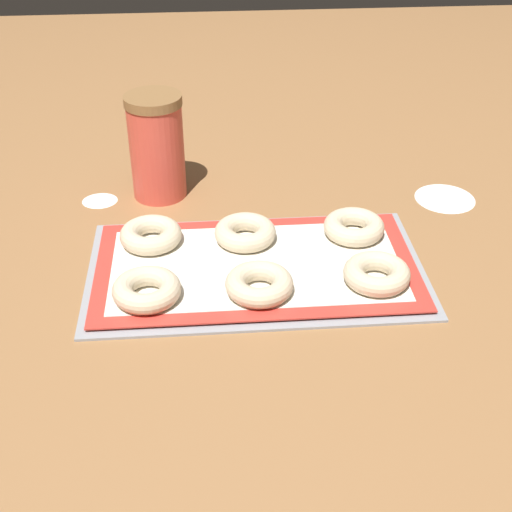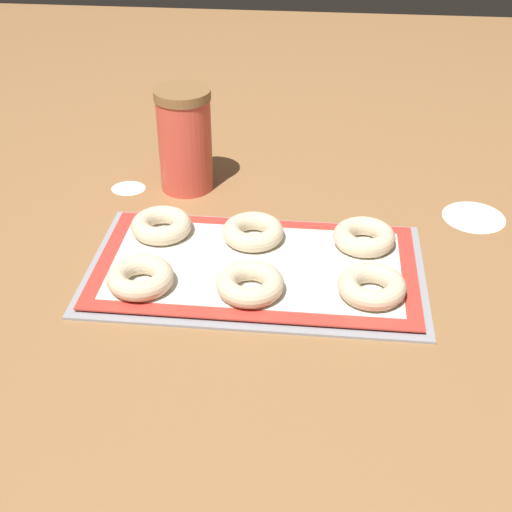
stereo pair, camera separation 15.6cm
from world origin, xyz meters
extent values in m
plane|color=olive|center=(0.00, 0.00, 0.00)|extent=(2.80, 2.80, 0.00)
cube|color=#93969B|center=(0.01, -0.02, 0.00)|extent=(0.49, 0.28, 0.01)
cube|color=red|center=(0.01, -0.02, 0.01)|extent=(0.47, 0.26, 0.00)
cube|color=silver|center=(0.01, -0.02, 0.01)|extent=(0.42, 0.21, 0.00)
torus|color=beige|center=(-0.14, -0.09, 0.03)|extent=(0.09, 0.09, 0.03)
torus|color=beige|center=(0.01, -0.09, 0.03)|extent=(0.09, 0.09, 0.03)
torus|color=beige|center=(0.18, -0.07, 0.03)|extent=(0.09, 0.09, 0.03)
torus|color=beige|center=(-0.14, 0.05, 0.03)|extent=(0.09, 0.09, 0.03)
torus|color=beige|center=(0.00, 0.05, 0.03)|extent=(0.09, 0.09, 0.03)
torus|color=beige|center=(0.17, 0.05, 0.03)|extent=(0.09, 0.09, 0.03)
cylinder|color=#DB4C3D|center=(-0.14, 0.23, 0.08)|extent=(0.09, 0.09, 0.16)
cylinder|color=olive|center=(-0.14, 0.23, 0.17)|extent=(0.09, 0.09, 0.02)
ellipsoid|color=white|center=(-0.24, 0.21, 0.00)|extent=(0.06, 0.05, 0.00)
ellipsoid|color=white|center=(0.35, 0.17, 0.00)|extent=(0.10, 0.11, 0.00)
camera|label=1|loc=(-0.06, -0.87, 0.60)|focal=50.00mm
camera|label=2|loc=(0.10, -0.87, 0.60)|focal=50.00mm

